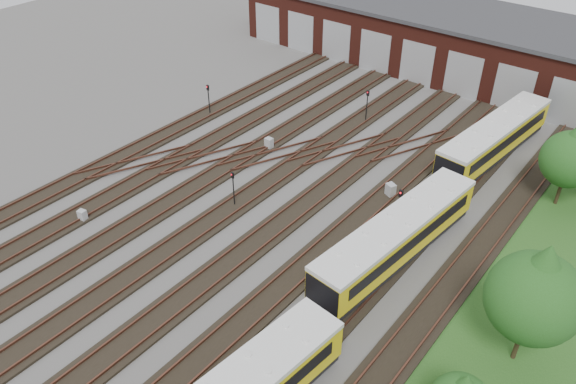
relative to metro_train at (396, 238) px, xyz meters
The scene contains 16 objects.
ground 13.35m from the metro_train, 139.16° to the right, with size 120.00×120.00×0.00m, color #4E4B48.
track_network 13.09m from the metro_train, 141.61° to the right, with size 30.40×70.00×0.33m.
maintenance_shed 32.92m from the metro_train, 107.72° to the left, with size 51.00×12.50×6.35m.
grass_verge 9.28m from the metro_train, ahead, with size 8.00×55.00×0.05m, color #1C4717.
metro_train is the anchor object (origin of this frame).
signal_mast_0 24.85m from the metro_train, 163.37° to the left, with size 0.27×0.25×2.98m.
signal_mast_1 12.24m from the metro_train, 169.99° to the right, with size 0.25×0.24×2.91m.
signal_mast_2 18.98m from the metro_train, 127.46° to the left, with size 0.24×0.22×3.09m.
signal_mast_3 3.05m from the metro_train, 116.62° to the left, with size 0.26×0.25×3.41m.
relay_cabinet_1 16.40m from the metro_train, 159.59° to the left, with size 0.63×0.52×1.04m, color #A5A8AA.
relay_cabinet_2 21.74m from the metro_train, 152.33° to the right, with size 0.54×0.45×0.90m, color #A5A8AA.
relay_cabinet_3 7.28m from the metro_train, 96.18° to the left, with size 0.60×0.50×1.00m, color #A5A8AA.
relay_cabinet_4 7.18m from the metro_train, 121.92° to the left, with size 0.67×0.56×1.12m, color #A5A8AA.
tree_0 14.48m from the metro_train, 63.86° to the left, with size 4.08×4.08×6.76m.
tree_2 9.91m from the metro_train, 17.84° to the right, with size 4.78×4.78×7.92m.
bush_1 8.84m from the metro_train, 13.08° to the left, with size 1.40×1.40×1.40m, color #1E4714.
Camera 1 is at (21.57, -16.91, 24.56)m, focal length 35.00 mm.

